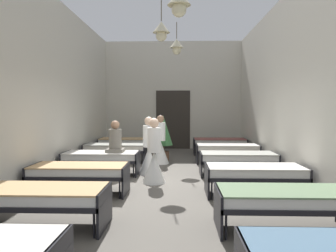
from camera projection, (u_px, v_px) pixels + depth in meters
name	position (u px, v px, depth m)	size (l,w,h in m)	color
ground_plane	(168.00, 185.00, 7.30)	(6.16, 12.96, 0.10)	#59544C
room_shell	(170.00, 88.00, 8.41)	(5.96, 12.56, 4.42)	beige
bed_left_row_1	(40.00, 197.00, 4.60)	(1.90, 0.84, 0.57)	black
bed_right_row_1	(286.00, 199.00, 4.48)	(1.90, 0.84, 0.57)	black
bed_left_row_2	(79.00, 171.00, 6.42)	(1.90, 0.84, 0.57)	black
bed_right_row_2	(255.00, 173.00, 6.30)	(1.90, 0.84, 0.57)	black
bed_left_row_3	(101.00, 157.00, 8.24)	(1.90, 0.84, 0.57)	black
bed_right_row_3	(238.00, 158.00, 8.12)	(1.90, 0.84, 0.57)	black
bed_left_row_4	(116.00, 148.00, 10.07)	(1.90, 0.84, 0.57)	black
bed_right_row_4	(227.00, 149.00, 9.95)	(1.90, 0.84, 0.57)	black
bed_left_row_5	(125.00, 142.00, 11.89)	(1.90, 0.84, 0.57)	black
bed_right_row_5	(220.00, 142.00, 11.77)	(1.90, 0.84, 0.57)	black
nurse_near_aisle	(161.00, 146.00, 9.82)	(0.52, 0.52, 1.49)	white
nurse_mid_aisle	(149.00, 154.00, 8.25)	(0.52, 0.52, 1.49)	white
nurse_far_aisle	(154.00, 160.00, 7.30)	(0.52, 0.52, 1.49)	white
patient_seated_primary	(115.00, 140.00, 8.25)	(0.44, 0.44, 0.80)	slate
potted_plant	(163.00, 133.00, 10.28)	(0.60, 0.60, 1.45)	brown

